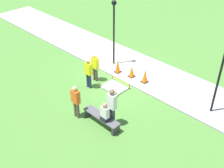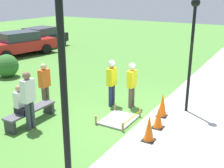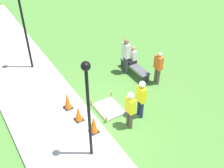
% 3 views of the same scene
% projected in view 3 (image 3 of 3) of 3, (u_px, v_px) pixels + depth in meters
% --- Properties ---
extents(ground_plane, '(60.00, 60.00, 0.00)m').
position_uv_depth(ground_plane, '(99.00, 123.00, 11.00)').
color(ground_plane, '#477A33').
extents(sidewalk, '(28.00, 3.12, 0.10)m').
position_uv_depth(sidewalk, '(62.00, 137.00, 10.31)').
color(sidewalk, '#9E9E99').
rests_on(sidewalk, ground_plane).
extents(wet_concrete_patch, '(1.26, 1.02, 0.30)m').
position_uv_depth(wet_concrete_patch, '(109.00, 108.00, 11.59)').
color(wet_concrete_patch, gray).
rests_on(wet_concrete_patch, ground_plane).
extents(traffic_cone_near_patch, '(0.34, 0.34, 0.77)m').
position_uv_depth(traffic_cone_near_patch, '(67.00, 101.00, 11.30)').
color(traffic_cone_near_patch, black).
rests_on(traffic_cone_near_patch, sidewalk).
extents(traffic_cone_far_patch, '(0.34, 0.34, 0.66)m').
position_uv_depth(traffic_cone_far_patch, '(78.00, 114.00, 10.78)').
color(traffic_cone_far_patch, black).
rests_on(traffic_cone_far_patch, sidewalk).
extents(traffic_cone_sidewalk_edge, '(0.34, 0.34, 0.79)m').
position_uv_depth(traffic_cone_sidewalk_edge, '(94.00, 124.00, 10.25)').
color(traffic_cone_sidewalk_edge, black).
rests_on(traffic_cone_sidewalk_edge, sidewalk).
extents(park_bench, '(1.87, 0.44, 0.46)m').
position_uv_depth(park_bench, '(135.00, 68.00, 13.46)').
color(park_bench, '#2D2D33').
rests_on(park_bench, ground_plane).
extents(person_seated_on_bench, '(0.36, 0.44, 0.89)m').
position_uv_depth(person_seated_on_bench, '(132.00, 56.00, 13.39)').
color(person_seated_on_bench, black).
rests_on(person_seated_on_bench, park_bench).
extents(worker_supervisor, '(0.40, 0.24, 1.67)m').
position_uv_depth(worker_supervisor, '(130.00, 107.00, 10.25)').
color(worker_supervisor, brown).
rests_on(worker_supervisor, ground_plane).
extents(worker_assistant, '(0.40, 0.25, 1.73)m').
position_uv_depth(worker_assistant, '(141.00, 96.00, 10.68)').
color(worker_assistant, navy).
rests_on(worker_assistant, ground_plane).
extents(bystander_in_orange_shirt, '(0.40, 0.22, 1.66)m').
position_uv_depth(bystander_in_orange_shirt, '(158.00, 66.00, 12.49)').
color(bystander_in_orange_shirt, brown).
rests_on(bystander_in_orange_shirt, ground_plane).
extents(bystander_in_gray_shirt, '(0.40, 0.24, 1.83)m').
position_uv_depth(bystander_in_gray_shirt, '(126.00, 54.00, 13.10)').
color(bystander_in_gray_shirt, '#383D47').
rests_on(bystander_in_gray_shirt, ground_plane).
extents(lamppost_near, '(0.28, 0.28, 3.75)m').
position_uv_depth(lamppost_near, '(88.00, 99.00, 8.18)').
color(lamppost_near, black).
rests_on(lamppost_near, sidewalk).
extents(lamppost_far, '(0.28, 0.28, 4.23)m').
position_uv_depth(lamppost_far, '(22.00, 15.00, 12.28)').
color(lamppost_far, black).
rests_on(lamppost_far, sidewalk).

